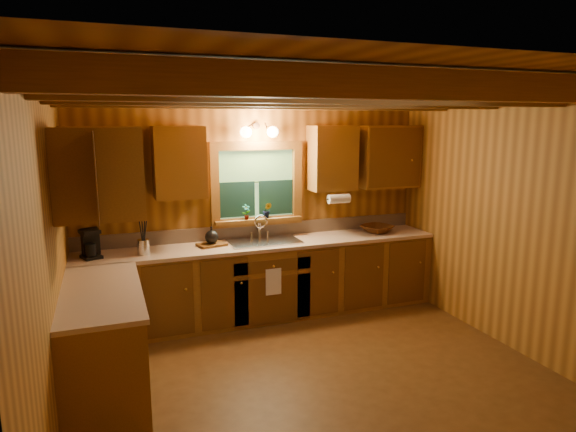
# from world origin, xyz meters

# --- Properties ---
(room) EXTENTS (4.20, 4.20, 4.20)m
(room) POSITION_xyz_m (0.00, 0.00, 1.30)
(room) COLOR #563414
(room) RESTS_ON ground
(ceiling_beams) EXTENTS (4.20, 2.54, 0.18)m
(ceiling_beams) POSITION_xyz_m (0.00, 0.00, 2.49)
(ceiling_beams) COLOR brown
(ceiling_beams) RESTS_ON room
(base_cabinets) EXTENTS (4.20, 2.22, 0.86)m
(base_cabinets) POSITION_xyz_m (-0.49, 1.28, 0.43)
(base_cabinets) COLOR brown
(base_cabinets) RESTS_ON ground
(countertop) EXTENTS (4.20, 2.24, 0.04)m
(countertop) POSITION_xyz_m (-0.48, 1.29, 0.88)
(countertop) COLOR tan
(countertop) RESTS_ON base_cabinets
(backsplash) EXTENTS (4.20, 0.02, 0.16)m
(backsplash) POSITION_xyz_m (0.00, 1.89, 0.98)
(backsplash) COLOR tan
(backsplash) RESTS_ON room
(dishwasher_panel) EXTENTS (0.02, 0.60, 0.80)m
(dishwasher_panel) POSITION_xyz_m (-1.47, 0.68, 0.43)
(dishwasher_panel) COLOR white
(dishwasher_panel) RESTS_ON base_cabinets
(upper_cabinets) EXTENTS (4.19, 1.77, 0.78)m
(upper_cabinets) POSITION_xyz_m (-0.56, 1.42, 1.84)
(upper_cabinets) COLOR brown
(upper_cabinets) RESTS_ON room
(window) EXTENTS (1.12, 0.08, 1.00)m
(window) POSITION_xyz_m (0.00, 1.87, 1.53)
(window) COLOR brown
(window) RESTS_ON room
(window_sill) EXTENTS (1.06, 0.14, 0.04)m
(window_sill) POSITION_xyz_m (0.00, 1.82, 1.12)
(window_sill) COLOR brown
(window_sill) RESTS_ON room
(wall_sconce) EXTENTS (0.45, 0.21, 0.17)m
(wall_sconce) POSITION_xyz_m (0.00, 1.75, 2.16)
(wall_sconce) COLOR black
(wall_sconce) RESTS_ON room
(paper_towel_roll) EXTENTS (0.27, 0.11, 0.11)m
(paper_towel_roll) POSITION_xyz_m (0.92, 1.53, 1.37)
(paper_towel_roll) COLOR white
(paper_towel_roll) RESTS_ON upper_cabinets
(dish_towel) EXTENTS (0.18, 0.01, 0.30)m
(dish_towel) POSITION_xyz_m (0.00, 1.26, 0.52)
(dish_towel) COLOR white
(dish_towel) RESTS_ON base_cabinets
(sink) EXTENTS (0.82, 0.48, 0.43)m
(sink) POSITION_xyz_m (0.00, 1.60, 0.86)
(sink) COLOR silver
(sink) RESTS_ON countertop
(coffee_maker) EXTENTS (0.17, 0.22, 0.30)m
(coffee_maker) POSITION_xyz_m (-1.87, 1.58, 1.05)
(coffee_maker) COLOR black
(coffee_maker) RESTS_ON countertop
(utensil_crock) EXTENTS (0.13, 0.13, 0.36)m
(utensil_crock) POSITION_xyz_m (-1.36, 1.52, 0.99)
(utensil_crock) COLOR silver
(utensil_crock) RESTS_ON countertop
(cutting_board) EXTENTS (0.35, 0.28, 0.03)m
(cutting_board) POSITION_xyz_m (-0.61, 1.63, 0.91)
(cutting_board) COLOR #5B3613
(cutting_board) RESTS_ON countertop
(teakettle) EXTENTS (0.15, 0.15, 0.19)m
(teakettle) POSITION_xyz_m (-0.61, 1.63, 1.00)
(teakettle) COLOR black
(teakettle) RESTS_ON cutting_board
(wicker_basket) EXTENTS (0.48, 0.48, 0.09)m
(wicker_basket) POSITION_xyz_m (1.49, 1.59, 0.95)
(wicker_basket) COLOR #48230C
(wicker_basket) RESTS_ON countertop
(potted_plant_left) EXTENTS (0.11, 0.08, 0.18)m
(potted_plant_left) POSITION_xyz_m (-0.16, 1.79, 1.23)
(potted_plant_left) COLOR #5B3613
(potted_plant_left) RESTS_ON window_sill
(potted_plant_right) EXTENTS (0.13, 0.12, 0.19)m
(potted_plant_right) POSITION_xyz_m (0.11, 1.81, 1.23)
(potted_plant_right) COLOR #5B3613
(potted_plant_right) RESTS_ON window_sill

